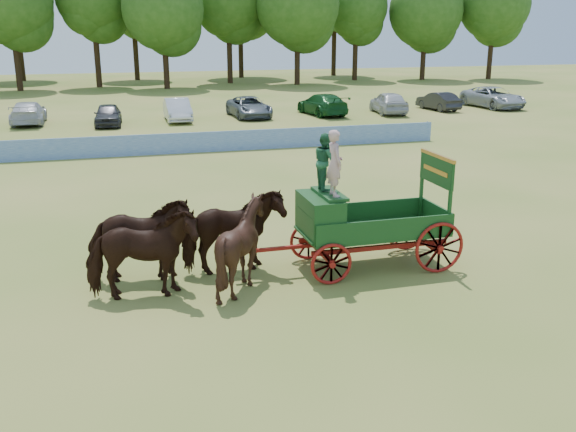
# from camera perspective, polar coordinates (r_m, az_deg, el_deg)

# --- Properties ---
(ground) EXTENTS (160.00, 160.00, 0.00)m
(ground) POSITION_cam_1_polar(r_m,az_deg,el_deg) (17.04, 4.95, -5.17)
(ground) COLOR #9F8B47
(ground) RESTS_ON ground
(horse_lead_left) EXTENTS (2.69, 1.34, 2.22)m
(horse_lead_left) POSITION_cam_1_polar(r_m,az_deg,el_deg) (15.50, -12.87, -3.39)
(horse_lead_left) COLOR black
(horse_lead_left) RESTS_ON ground
(horse_lead_right) EXTENTS (2.77, 1.54, 2.22)m
(horse_lead_right) POSITION_cam_1_polar(r_m,az_deg,el_deg) (16.54, -13.09, -2.13)
(horse_lead_right) COLOR black
(horse_lead_right) RESTS_ON ground
(horse_wheel_left) EXTENTS (2.36, 2.19, 2.23)m
(horse_wheel_left) POSITION_cam_1_polar(r_m,az_deg,el_deg) (15.77, -4.14, -2.65)
(horse_wheel_left) COLOR black
(horse_wheel_left) RESTS_ON ground
(horse_wheel_right) EXTENTS (2.73, 1.44, 2.22)m
(horse_wheel_right) POSITION_cam_1_polar(r_m,az_deg,el_deg) (16.79, -4.90, -1.47)
(horse_wheel_right) COLOR black
(horse_wheel_right) RESTS_ON ground
(farm_dray) EXTENTS (6.00, 2.00, 3.83)m
(farm_dray) POSITION_cam_1_polar(r_m,az_deg,el_deg) (16.93, 5.28, 0.54)
(farm_dray) COLOR maroon
(farm_dray) RESTS_ON ground
(sponsor_banner) EXTENTS (26.00, 0.08, 1.05)m
(sponsor_banner) POSITION_cam_1_polar(r_m,az_deg,el_deg) (33.61, -7.55, 6.53)
(sponsor_banner) COLOR #1E4FA3
(sponsor_banner) RESTS_ON ground
(parked_cars) EXTENTS (52.56, 6.86, 1.64)m
(parked_cars) POSITION_cam_1_polar(r_m,az_deg,el_deg) (45.72, -7.38, 9.48)
(parked_cars) COLOR silver
(parked_cars) RESTS_ON ground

